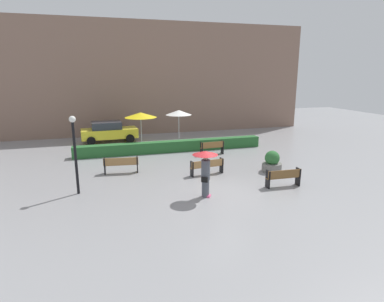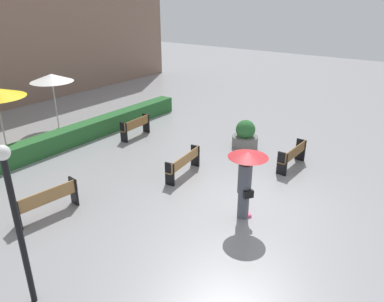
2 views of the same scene
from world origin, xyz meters
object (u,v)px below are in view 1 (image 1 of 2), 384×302
(patio_umbrella_yellow, at_px, (141,115))
(parked_car, at_px, (109,131))
(bench_mid_center, at_px, (207,166))
(bench_near_right, at_px, (284,177))
(bench_back_row, at_px, (212,147))
(lamp_post, at_px, (75,146))
(pedestrian_with_umbrella, at_px, (205,166))
(patio_umbrella_white, at_px, (179,113))
(bench_far_left, at_px, (121,164))
(planter_pot, at_px, (272,163))

(patio_umbrella_yellow, distance_m, parked_car, 3.89)
(bench_mid_center, height_order, bench_near_right, bench_near_right)
(bench_back_row, distance_m, lamp_post, 9.62)
(patio_umbrella_yellow, relative_size, parked_car, 0.59)
(bench_mid_center, relative_size, lamp_post, 0.54)
(pedestrian_with_umbrella, height_order, patio_umbrella_white, patio_umbrella_white)
(patio_umbrella_white, distance_m, parked_car, 5.71)
(patio_umbrella_white, bearing_deg, bench_back_row, -72.24)
(patio_umbrella_yellow, bearing_deg, parked_car, 126.38)
(bench_far_left, xyz_separation_m, pedestrian_with_umbrella, (3.18, -4.51, 0.86))
(planter_pot, distance_m, parked_car, 13.28)
(bench_near_right, xyz_separation_m, patio_umbrella_white, (-2.32, 10.62, 1.85))
(bench_mid_center, distance_m, bench_back_row, 4.31)
(pedestrian_with_umbrella, bearing_deg, patio_umbrella_yellow, 97.18)
(planter_pot, relative_size, patio_umbrella_yellow, 0.45)
(bench_near_right, height_order, parked_car, parked_car)
(bench_back_row, xyz_separation_m, patio_umbrella_white, (-1.24, 3.87, 1.83))
(bench_back_row, distance_m, parked_car, 8.76)
(bench_mid_center, distance_m, patio_umbrella_yellow, 7.83)
(bench_near_right, height_order, patio_umbrella_yellow, patio_umbrella_yellow)
(bench_mid_center, bearing_deg, bench_far_left, 160.12)
(bench_back_row, bearing_deg, lamp_post, -148.75)
(bench_near_right, bearing_deg, patio_umbrella_white, 102.32)
(bench_near_right, distance_m, bench_back_row, 6.83)
(planter_pot, relative_size, parked_car, 0.27)
(pedestrian_with_umbrella, bearing_deg, patio_umbrella_white, 81.51)
(lamp_post, bearing_deg, bench_back_row, 31.25)
(bench_back_row, height_order, patio_umbrella_white, patio_umbrella_white)
(bench_mid_center, xyz_separation_m, bench_near_right, (2.80, -2.79, 0.02))
(bench_mid_center, distance_m, parked_car, 11.06)
(pedestrian_with_umbrella, bearing_deg, lamp_post, 159.24)
(bench_mid_center, height_order, parked_car, parked_car)
(lamp_post, distance_m, patio_umbrella_white, 11.15)
(bench_far_left, relative_size, patio_umbrella_white, 0.73)
(bench_mid_center, relative_size, patio_umbrella_white, 0.73)
(bench_back_row, xyz_separation_m, patio_umbrella_yellow, (-4.13, 3.26, 1.83))
(bench_back_row, bearing_deg, bench_mid_center, -113.55)
(bench_mid_center, relative_size, parked_car, 0.43)
(planter_pot, distance_m, patio_umbrella_white, 9.02)
(pedestrian_with_umbrella, bearing_deg, bench_back_row, 67.59)
(bench_far_left, bearing_deg, pedestrian_with_umbrella, -54.86)
(bench_mid_center, xyz_separation_m, bench_far_left, (-4.30, 1.56, 0.03))
(bench_far_left, relative_size, lamp_post, 0.53)
(bench_near_right, bearing_deg, lamp_post, 168.75)
(patio_umbrella_yellow, bearing_deg, planter_pot, -52.14)
(bench_back_row, bearing_deg, bench_near_right, -80.91)
(bench_far_left, height_order, patio_umbrella_white, patio_umbrella_white)
(planter_pot, bearing_deg, patio_umbrella_yellow, 127.86)
(pedestrian_with_umbrella, relative_size, planter_pot, 1.79)
(planter_pot, bearing_deg, pedestrian_with_umbrella, -151.81)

